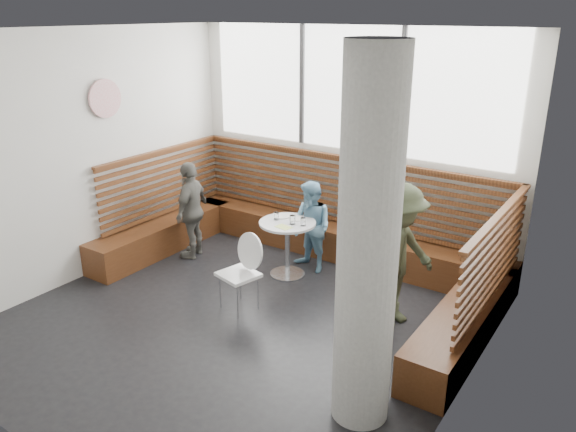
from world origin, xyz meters
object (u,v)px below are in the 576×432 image
Objects in this scene: adult_man at (397,256)px; child_back at (311,227)px; concrete_column at (368,248)px; child_left at (192,210)px; cafe_chair at (242,266)px; cafe_table at (287,237)px.

adult_man is 1.66m from child_back.
child_left is (-3.58, 1.71, -0.90)m from concrete_column.
child_left reaches higher than cafe_chair.
concrete_column is 3.03m from cafe_table.
cafe_chair is (-2.04, 0.92, -1.06)m from concrete_column.
concrete_column is 3.11m from child_back.
child_back is at bearing 91.27° from child_left.
cafe_table is at bearing 137.17° from concrete_column.
cafe_table is at bearing -102.36° from child_back.
cafe_chair reaches higher than cafe_table.
child_left is at bearing -171.46° from cafe_table.
cafe_table is at bearing 81.55° from child_left.
concrete_column is 2.56× the size of child_back.
cafe_chair is (0.04, -1.01, -0.01)m from cafe_table.
adult_man reaches higher than cafe_chair.
concrete_column reaches higher than cafe_table.
child_back is at bearing 98.22° from cafe_chair.
cafe_table is 0.83× the size of cafe_chair.
cafe_chair is 0.66× the size of child_left.
cafe_table is 1.74m from adult_man.
adult_man is at bearing 103.94° from concrete_column.
adult_man is at bearing -8.05° from child_back.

